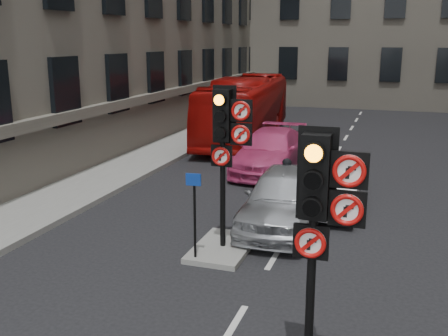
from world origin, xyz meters
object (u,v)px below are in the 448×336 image
Objects in this scene: car_silver at (284,197)px; info_sign at (194,204)px; car_pink at (270,151)px; car_white at (334,186)px; motorcycle at (347,180)px; motorcyclist at (286,185)px; bus_red at (246,109)px; signal_near at (321,205)px; signal_far at (226,133)px.

car_silver is 2.41× the size of info_sign.
car_pink is at bearing 106.45° from car_silver.
car_white is (1.02, 1.90, -0.13)m from car_silver.
car_silver is 2.16m from car_white.
motorcycle is 1.06× the size of motorcyclist.
bus_red is at bearing 110.37° from car_silver.
signal_near is 1.00× the size of signal_far.
motorcycle is at bearing 68.30° from car_silver.
motorcycle is at bearing 78.12° from car_white.
motorcyclist is at bearing 105.08° from signal_near.
car_silver reaches higher than car_white.
car_white is 0.36× the size of bus_red.
signal_near is 0.80× the size of car_silver.
car_white is 0.76× the size of car_pink.
motorcycle is (5.50, -7.86, -0.97)m from bus_red.
car_silver is at bearing 59.76° from info_sign.
car_silver is at bearing -72.99° from car_pink.
car_white is 2.49× the size of motorcyclist.
bus_red is 5.66× the size of info_sign.
signal_far reaches higher than car_white.
signal_far reaches higher than bus_red.
bus_red is 6.48× the size of motorcycle.
signal_near is at bearing -74.58° from car_silver.
bus_red is at bearing -67.10° from motorcyclist.
signal_far is 1.66m from info_sign.
signal_near reaches higher than bus_red.
motorcyclist is (4.08, -10.01, -0.69)m from bus_red.
signal_far is 3.71m from motorcyclist.
car_pink is 4.71m from motorcyclist.
info_sign reaches higher than car_pink.
motorcyclist is 4.10m from info_sign.
car_pink is 3.75m from motorcycle.
info_sign is (2.95, -13.91, -0.14)m from bus_red.
bus_red reaches higher than info_sign.
signal_near is 1.93× the size of info_sign.
motorcyclist reaches higher than car_white.
info_sign is at bearing 74.66° from motorcyclist.
info_sign is at bearing -87.37° from car_pink.
signal_near is at bearing -88.83° from motorcycle.
motorcycle is at bearing -59.62° from bus_red.
signal_far is 0.34× the size of bus_red.
bus_red is at bearing 117.59° from car_white.
info_sign is (-3.04, 3.19, -1.27)m from signal_near.
info_sign is (-1.13, -3.90, 0.55)m from motorcyclist.
motorcyclist is at bearing -71.24° from car_pink.
signal_near is 0.34× the size of bus_red.
signal_near is 2.33× the size of motorcyclist.
car_white is 4.55m from car_pink.
car_pink is at bearing 96.28° from signal_far.
signal_near is 18.16m from bus_red.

